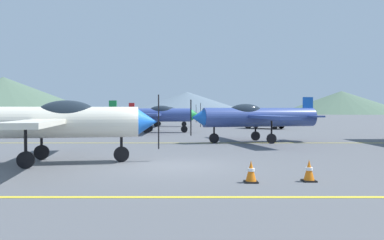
# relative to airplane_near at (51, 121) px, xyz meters

# --- Properties ---
(ground_plane) EXTENTS (400.00, 400.00, 0.00)m
(ground_plane) POSITION_rel_airplane_near_xyz_m (4.47, -0.57, -1.53)
(ground_plane) COLOR #54565B
(apron_line_near) EXTENTS (80.00, 0.16, 0.01)m
(apron_line_near) POSITION_rel_airplane_near_xyz_m (4.47, -5.29, -1.52)
(apron_line_near) COLOR yellow
(apron_line_near) RESTS_ON ground_plane
(apron_line_far) EXTENTS (80.00, 0.16, 0.01)m
(apron_line_far) POSITION_rel_airplane_near_xyz_m (4.47, 8.36, -1.52)
(apron_line_far) COLOR yellow
(apron_line_far) RESTS_ON ground_plane
(airplane_near) EXTENTS (7.93, 9.08, 2.72)m
(airplane_near) POSITION_rel_airplane_near_xyz_m (0.00, 0.00, 0.00)
(airplane_near) COLOR silver
(airplane_near) RESTS_ON ground_plane
(airplane_mid) EXTENTS (7.94, 9.02, 2.72)m
(airplane_mid) POSITION_rel_airplane_near_xyz_m (8.92, 8.90, 0.00)
(airplane_mid) COLOR #33478C
(airplane_mid) RESTS_ON ground_plane
(airplane_far) EXTENTS (7.81, 9.02, 2.72)m
(airplane_far) POSITION_rel_airplane_near_xyz_m (1.93, 18.43, 0.00)
(airplane_far) COLOR #33478C
(airplane_far) RESTS_ON ground_plane
(airplane_back) EXTENTS (7.84, 9.04, 2.72)m
(airplane_back) POSITION_rel_airplane_near_xyz_m (1.68, 29.94, 0.00)
(airplane_back) COLOR #33478C
(airplane_back) RESTS_ON ground_plane
(car_sedan) EXTENTS (4.55, 3.95, 1.62)m
(car_sedan) POSITION_rel_airplane_near_xyz_m (12.53, 24.97, -0.69)
(car_sedan) COLOR black
(car_sedan) RESTS_ON ground_plane
(traffic_cone_front) EXTENTS (0.36, 0.36, 0.59)m
(traffic_cone_front) POSITION_rel_airplane_near_xyz_m (8.33, -3.41, -1.24)
(traffic_cone_front) COLOR black
(traffic_cone_front) RESTS_ON ground_plane
(traffic_cone_side) EXTENTS (0.36, 0.36, 0.59)m
(traffic_cone_side) POSITION_rel_airplane_near_xyz_m (6.73, -3.56, -1.24)
(traffic_cone_side) COLOR black
(traffic_cone_side) RESTS_ON ground_plane
(hill_left) EXTENTS (70.73, 70.73, 13.59)m
(hill_left) POSITION_rel_airplane_near_xyz_m (-62.41, 122.39, 5.27)
(hill_left) COLOR #4C6651
(hill_left) RESTS_ON ground_plane
(hill_centerleft) EXTENTS (57.51, 57.51, 9.47)m
(hill_centerleft) POSITION_rel_airplane_near_xyz_m (3.11, 147.34, 3.21)
(hill_centerleft) COLOR slate
(hill_centerleft) RESTS_ON ground_plane
(hill_centerright) EXTENTS (56.46, 56.46, 10.15)m
(hill_centerright) POSITION_rel_airplane_near_xyz_m (71.48, 154.54, 3.55)
(hill_centerright) COLOR #4C6651
(hill_centerright) RESTS_ON ground_plane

